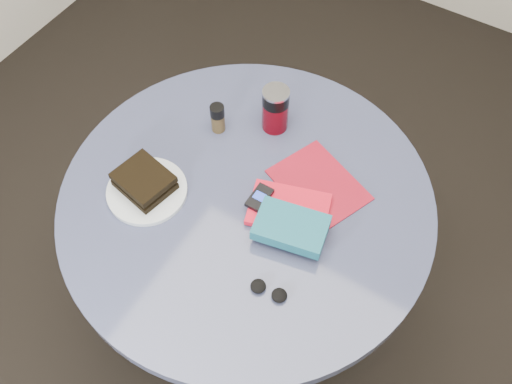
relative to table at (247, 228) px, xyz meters
The scene contains 11 objects.
ground 0.59m from the table, ahead, with size 4.00×4.00×0.00m, color black.
table is the anchor object (origin of this frame).
plate 0.31m from the table, 151.96° to the right, with size 0.21×0.21×0.01m, color silver.
sandwich 0.34m from the table, 154.06° to the right, with size 0.16×0.14×0.05m.
soda_can 0.35m from the table, 103.88° to the left, with size 0.10×0.10×0.14m.
pepper_grinder 0.33m from the table, 140.88° to the left, with size 0.05×0.05×0.09m.
magazine 0.26m from the table, 43.14° to the left, with size 0.24×0.18×0.00m, color maroon.
red_book 0.21m from the table, ahead, with size 0.20×0.14×0.02m, color red.
novel 0.26m from the table, 13.52° to the right, with size 0.18×0.12×0.03m, color #16586C.
mp3_player 0.20m from the table, ahead, with size 0.04×0.08×0.01m.
headphones 0.33m from the table, 46.73° to the right, with size 0.10×0.05×0.02m.
Camera 1 is at (0.45, -0.69, 2.02)m, focal length 40.00 mm.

